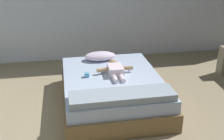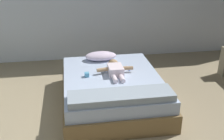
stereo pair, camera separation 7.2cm
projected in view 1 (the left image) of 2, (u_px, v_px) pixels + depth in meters
name	position (u px, v px, depth m)	size (l,w,h in m)	color
ground_plane	(142.00, 140.00, 3.38)	(8.00, 8.00, 0.00)	gray
bed	(112.00, 90.00, 4.14)	(1.45, 1.87, 0.44)	brown
pillow	(100.00, 56.00, 4.63)	(0.52, 0.30, 0.14)	silver
baby	(115.00, 69.00, 4.13)	(0.55, 0.62, 0.15)	white
toothbrush	(128.00, 68.00, 4.32)	(0.02, 0.17, 0.02)	blue
blanket	(122.00, 96.00, 3.40)	(1.31, 0.35, 0.09)	#919FAB
toy_block	(87.00, 75.00, 4.02)	(0.06, 0.06, 0.06)	#55A4CD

